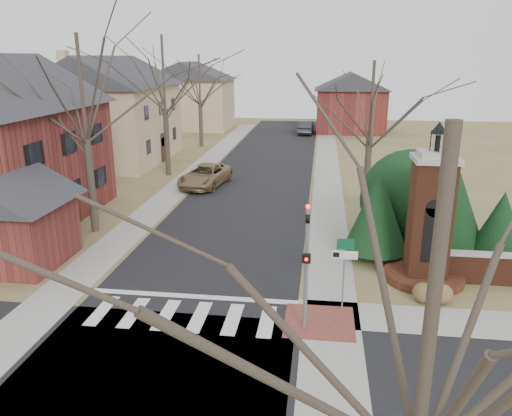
% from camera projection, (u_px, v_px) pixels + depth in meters
% --- Properties ---
extents(ground, '(120.00, 120.00, 0.00)m').
position_uv_depth(ground, '(176.00, 328.00, 16.88)').
color(ground, brown).
rests_on(ground, ground).
extents(main_street, '(8.00, 70.00, 0.01)m').
position_uv_depth(main_street, '(258.00, 178.00, 37.74)').
color(main_street, black).
rests_on(main_street, ground).
extents(cross_street, '(120.00, 8.00, 0.01)m').
position_uv_depth(cross_street, '(146.00, 383.00, 14.03)').
color(cross_street, black).
rests_on(cross_street, ground).
extents(crosswalk_zone, '(8.00, 2.20, 0.02)m').
position_uv_depth(crosswalk_zone, '(183.00, 316.00, 17.63)').
color(crosswalk_zone, silver).
rests_on(crosswalk_zone, ground).
extents(stop_bar, '(8.00, 0.35, 0.02)m').
position_uv_depth(stop_bar, '(193.00, 297.00, 19.06)').
color(stop_bar, silver).
rests_on(stop_bar, ground).
extents(sidewalk_right_main, '(2.00, 60.00, 0.02)m').
position_uv_depth(sidewalk_right_main, '(327.00, 180.00, 37.09)').
color(sidewalk_right_main, gray).
rests_on(sidewalk_right_main, ground).
extents(sidewalk_left, '(2.00, 60.00, 0.02)m').
position_uv_depth(sidewalk_left, '(191.00, 176.00, 38.39)').
color(sidewalk_left, gray).
rests_on(sidewalk_left, ground).
extents(curb_apron, '(2.40, 2.40, 0.02)m').
position_uv_depth(curb_apron, '(319.00, 322.00, 17.22)').
color(curb_apron, brown).
rests_on(curb_apron, ground).
extents(traffic_signal_pole, '(0.28, 0.41, 4.50)m').
position_uv_depth(traffic_signal_pole, '(307.00, 257.00, 16.13)').
color(traffic_signal_pole, slate).
rests_on(traffic_signal_pole, ground).
extents(sign_post, '(0.90, 0.07, 2.75)m').
position_uv_depth(sign_post, '(344.00, 260.00, 17.50)').
color(sign_post, slate).
rests_on(sign_post, ground).
extents(brick_gate_monument, '(3.20, 3.20, 6.47)m').
position_uv_depth(brick_gate_monument, '(428.00, 230.00, 19.86)').
color(brick_gate_monument, '#5A2C1A').
rests_on(brick_gate_monument, ground).
extents(house_stucco_left, '(9.80, 12.80, 9.28)m').
position_uv_depth(house_stucco_left, '(110.00, 108.00, 42.83)').
color(house_stucco_left, tan).
rests_on(house_stucco_left, ground).
extents(garage_left, '(4.80, 4.80, 4.29)m').
position_uv_depth(garage_left, '(12.00, 215.00, 21.55)').
color(garage_left, maroon).
rests_on(garage_left, ground).
extents(house_distant_left, '(10.80, 8.80, 8.53)m').
position_uv_depth(house_distant_left, '(190.00, 94.00, 62.66)').
color(house_distant_left, tan).
rests_on(house_distant_left, ground).
extents(house_distant_right, '(8.80, 8.80, 7.30)m').
position_uv_depth(house_distant_right, '(351.00, 101.00, 60.34)').
color(house_distant_right, maroon).
rests_on(house_distant_right, ground).
extents(evergreen_near, '(2.80, 2.80, 4.10)m').
position_uv_depth(evergreen_near, '(377.00, 211.00, 21.95)').
color(evergreen_near, '#473D33').
rests_on(evergreen_near, ground).
extents(evergreen_mid, '(3.40, 3.40, 4.70)m').
position_uv_depth(evergreen_mid, '(449.00, 199.00, 22.59)').
color(evergreen_mid, '#473D33').
rests_on(evergreen_mid, ground).
extents(evergreen_far, '(2.40, 2.40, 3.30)m').
position_uv_depth(evergreen_far, '(501.00, 223.00, 21.60)').
color(evergreen_far, '#473D33').
rests_on(evergreen_far, ground).
extents(evergreen_mass, '(4.80, 4.80, 4.80)m').
position_uv_depth(evergreen_mass, '(410.00, 195.00, 24.07)').
color(evergreen_mass, black).
rests_on(evergreen_mass, ground).
extents(bare_tree_0, '(8.05, 8.05, 11.15)m').
position_uv_depth(bare_tree_0, '(81.00, 80.00, 24.04)').
color(bare_tree_0, '#473D33').
rests_on(bare_tree_0, ground).
extents(bare_tree_1, '(8.40, 8.40, 11.64)m').
position_uv_depth(bare_tree_1, '(163.00, 67.00, 36.28)').
color(bare_tree_1, '#473D33').
rests_on(bare_tree_1, ground).
extents(bare_tree_2, '(7.35, 7.35, 10.19)m').
position_uv_depth(bare_tree_2, '(199.00, 75.00, 48.96)').
color(bare_tree_2, '#473D33').
rests_on(bare_tree_2, ground).
extents(bare_tree_3, '(7.00, 7.00, 9.70)m').
position_uv_depth(bare_tree_3, '(372.00, 94.00, 29.17)').
color(bare_tree_3, '#473D33').
rests_on(bare_tree_3, ground).
extents(bare_tree_4, '(6.65, 6.65, 9.21)m').
position_uv_depth(bare_tree_4, '(436.00, 278.00, 5.74)').
color(bare_tree_4, '#473D33').
rests_on(bare_tree_4, ground).
extents(pickup_truck, '(3.33, 5.75, 1.51)m').
position_uv_depth(pickup_truck, '(205.00, 176.00, 35.17)').
color(pickup_truck, olive).
rests_on(pickup_truck, ground).
extents(distant_car, '(1.84, 4.73, 1.54)m').
position_uv_depth(distant_car, '(306.00, 127.00, 58.88)').
color(distant_car, '#2F3237').
rests_on(distant_car, ground).
extents(dry_shrub_left, '(0.77, 0.77, 0.77)m').
position_uv_depth(dry_shrub_left, '(423.00, 293.00, 18.54)').
color(dry_shrub_left, brown).
rests_on(dry_shrub_left, ground).
extents(dry_shrub_right, '(0.75, 0.75, 0.75)m').
position_uv_depth(dry_shrub_right, '(442.00, 294.00, 18.45)').
color(dry_shrub_right, brown).
rests_on(dry_shrub_right, ground).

